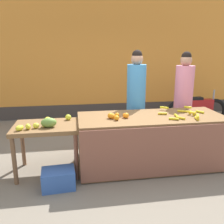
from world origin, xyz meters
name	(u,v)px	position (x,y,z in m)	size (l,w,h in m)	color
ground_plane	(131,165)	(0.00, 0.00, 0.00)	(24.00, 24.00, 0.00)	#756B5B
market_wall_back	(105,56)	(0.00, 3.13, 1.67)	(9.20, 0.23, 3.40)	orange
fruit_stall_counter	(151,141)	(0.32, -0.01, 0.41)	(2.29, 0.92, 0.82)	brown
side_table_wooden	(47,132)	(-1.29, 0.00, 0.65)	(0.95, 0.69, 0.76)	brown
banana_bunch_pile	(184,114)	(0.84, -0.04, 0.85)	(0.77, 0.73, 0.07)	gold
orange_pile	(118,116)	(-0.23, -0.06, 0.86)	(0.33, 0.25, 0.09)	orange
mango_papaya_pile	(46,123)	(-1.29, -0.08, 0.81)	(0.78, 0.54, 0.14)	yellow
vendor_woman_blue_shirt	(136,101)	(0.25, 0.69, 0.92)	(0.34, 0.34, 1.83)	#33333D
vendor_woman_pink_shirt	(183,100)	(1.16, 0.68, 0.91)	(0.34, 0.34, 1.80)	#33333D
parked_motorcycle	(196,109)	(2.10, 1.87, 0.40)	(1.60, 0.18, 0.88)	black
produce_crate	(58,179)	(-1.12, -0.47, 0.13)	(0.44, 0.32, 0.26)	#3359A5
produce_sack	(92,137)	(-0.57, 0.66, 0.29)	(0.36, 0.30, 0.57)	maroon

